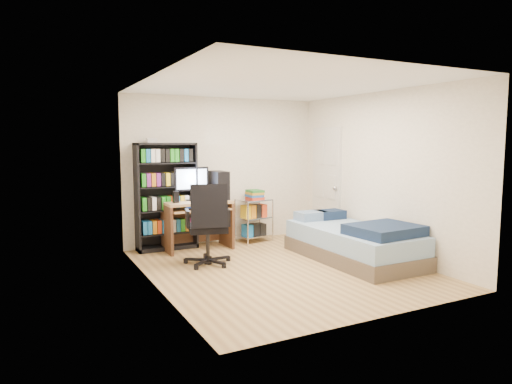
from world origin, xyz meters
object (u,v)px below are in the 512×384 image
computer_desk (202,205)px  bed (354,242)px  media_shelf (166,195)px  office_chair (208,239)px

computer_desk → bed: 2.50m
bed → media_shelf: bearing=139.6°
computer_desk → office_chair: computer_desk is taller
computer_desk → media_shelf: bearing=161.5°
computer_desk → bed: computer_desk is taller
media_shelf → office_chair: (0.25, -1.21, -0.51)m
office_chair → bed: office_chair is taller
computer_desk → office_chair: 1.12m
media_shelf → computer_desk: media_shelf is taller
office_chair → media_shelf: bearing=116.3°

